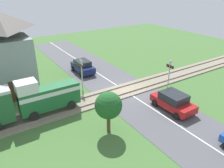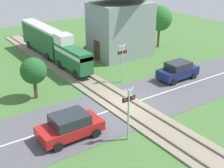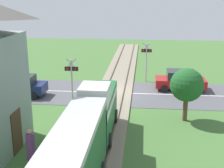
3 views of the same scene
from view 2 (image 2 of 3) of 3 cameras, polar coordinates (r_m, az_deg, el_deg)
The scene contains 12 objects.
ground_plane at distance 23.26m, azimuth 2.26°, elevation -4.01°, with size 60.00×60.00×0.00m, color #426B33.
road_surface at distance 23.26m, azimuth 2.26°, elevation -3.99°, with size 48.00×6.40×0.02m.
track_bed at distance 23.23m, azimuth 2.26°, elevation -3.86°, with size 2.80×48.00×0.24m.
train at distance 32.54m, azimuth -10.89°, elevation 7.30°, with size 1.58×13.57×3.18m.
car_near_crossing at distance 19.38m, azimuth -7.70°, elevation -7.56°, with size 3.97×2.05×1.58m.
car_far_side at distance 28.23m, azimuth 11.95°, elevation 2.45°, with size 3.81×1.84×1.61m.
crossing_signal_west_approach at distance 18.33m, azimuth 3.05°, elevation -4.28°, with size 0.90×0.18×3.48m.
crossing_signal_east_approach at distance 26.45m, azimuth 1.86°, elevation 4.70°, with size 0.90×0.18×3.48m.
station_building at distance 33.32m, azimuth 1.57°, elevation 11.65°, with size 6.45×4.85×7.97m.
pedestrian_by_station at distance 32.68m, azimuth -4.95°, elevation 5.60°, with size 0.39×0.39×1.58m.
tree_by_station at distance 36.81m, azimuth 8.69°, elevation 11.78°, with size 2.91×2.91×4.87m.
tree_roadside_hedge at distance 24.30m, azimuth -14.16°, elevation 2.32°, with size 2.02×2.02×3.28m.
Camera 2 is at (-12.50, -16.40, 10.78)m, focal length 50.00 mm.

